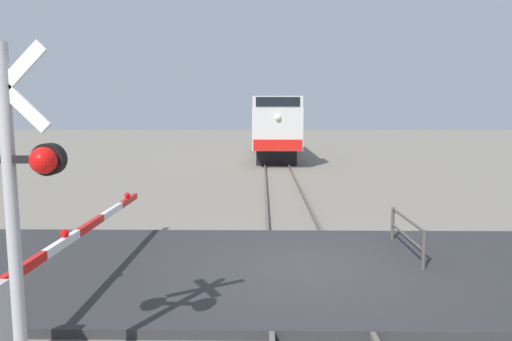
{
  "coord_description": "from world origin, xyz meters",
  "views": [
    {
      "loc": [
        -0.85,
        -9.0,
        3.24
      ],
      "look_at": [
        -1.06,
        4.92,
        1.48
      ],
      "focal_mm": 32.12,
      "sensor_mm": 36.0,
      "label": 1
    }
  ],
  "objects": [
    {
      "name": "ground_plane",
      "position": [
        0.0,
        0.0,
        0.0
      ],
      "size": [
        160.0,
        160.0,
        0.0
      ],
      "primitive_type": "plane",
      "color": "gray"
    },
    {
      "name": "rail_track_left",
      "position": [
        -0.72,
        0.0,
        0.07
      ],
      "size": [
        0.08,
        80.0,
        0.15
      ],
      "primitive_type": "cube",
      "color": "#59544C",
      "rests_on": "ground_plane"
    },
    {
      "name": "rail_track_right",
      "position": [
        0.72,
        0.0,
        0.07
      ],
      "size": [
        0.08,
        80.0,
        0.15
      ],
      "primitive_type": "cube",
      "color": "#59544C",
      "rests_on": "ground_plane"
    },
    {
      "name": "road_surface",
      "position": [
        0.0,
        0.0,
        0.08
      ],
      "size": [
        36.0,
        5.64,
        0.15
      ],
      "primitive_type": "cube",
      "color": "#2D2D30",
      "rests_on": "ground_plane"
    },
    {
      "name": "locomotive",
      "position": [
        0.0,
        24.4,
        2.13
      ],
      "size": [
        2.94,
        14.98,
        4.2
      ],
      "color": "black",
      "rests_on": "ground_plane"
    },
    {
      "name": "crossing_signal",
      "position": [
        -3.52,
        -4.28,
        2.46
      ],
      "size": [
        1.18,
        0.33,
        3.98
      ],
      "color": "#ADADB2",
      "rests_on": "ground_plane"
    },
    {
      "name": "crossing_gate",
      "position": [
        -4.15,
        -2.78,
        0.84
      ],
      "size": [
        0.36,
        6.95,
        1.31
      ],
      "color": "silver",
      "rests_on": "ground_plane"
    },
    {
      "name": "guard_railing",
      "position": [
        2.34,
        0.9,
        0.61
      ],
      "size": [
        0.08,
        2.27,
        0.95
      ],
      "color": "#4C4742",
      "rests_on": "ground_plane"
    }
  ]
}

